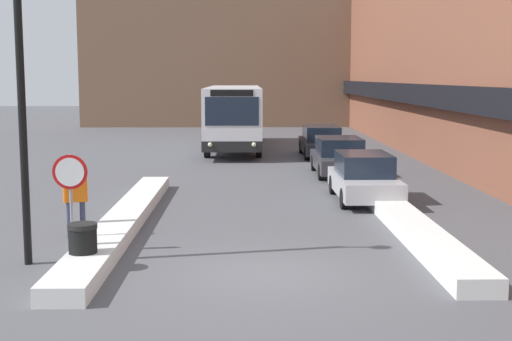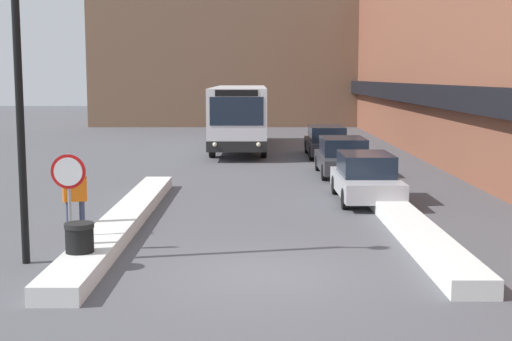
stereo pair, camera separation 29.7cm
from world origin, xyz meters
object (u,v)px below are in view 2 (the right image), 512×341
(parked_car_back, at_px, (326,141))
(street_lamp, at_px, (31,66))
(city_bus, at_px, (239,115))
(parked_car_front, at_px, (365,178))
(trash_bin, at_px, (79,246))
(stop_sign, at_px, (68,182))
(pedestrian, at_px, (74,193))
(parked_car_middle, at_px, (343,157))

(parked_car_back, height_order, street_lamp, street_lamp)
(city_bus, relative_size, parked_car_back, 2.56)
(parked_car_front, distance_m, street_lamp, 11.32)
(trash_bin, bearing_deg, parked_car_front, 48.86)
(parked_car_front, bearing_deg, stop_sign, -139.24)
(pedestrian, relative_size, trash_bin, 1.85)
(pedestrian, bearing_deg, city_bus, 65.79)
(stop_sign, relative_size, pedestrian, 1.23)
(parked_car_back, bearing_deg, trash_bin, -108.85)
(parked_car_front, bearing_deg, parked_car_middle, 90.00)
(stop_sign, bearing_deg, parked_car_back, 68.28)
(city_bus, bearing_deg, pedestrian, -99.53)
(city_bus, relative_size, trash_bin, 13.15)
(parked_car_back, xyz_separation_m, trash_bin, (-6.92, -20.26, -0.25))
(parked_car_back, distance_m, trash_bin, 21.41)
(parked_car_middle, height_order, street_lamp, street_lamp)
(parked_car_front, xyz_separation_m, parked_car_back, (-0.00, 12.34, 0.00))
(stop_sign, xyz_separation_m, trash_bin, (0.57, -1.47, -1.08))
(city_bus, bearing_deg, trash_bin, -96.39)
(parked_car_back, xyz_separation_m, pedestrian, (-7.74, -17.30, 0.32))
(parked_car_middle, height_order, trash_bin, parked_car_middle)
(stop_sign, bearing_deg, city_bus, 81.76)
(street_lamp, height_order, pedestrian, street_lamp)
(city_bus, height_order, trash_bin, city_bus)
(parked_car_front, distance_m, parked_car_back, 12.34)
(pedestrian, bearing_deg, parked_car_back, 51.20)
(pedestrian, bearing_deg, street_lamp, -107.86)
(city_bus, relative_size, pedestrian, 7.10)
(parked_car_front, relative_size, trash_bin, 4.54)
(parked_car_front, relative_size, parked_car_back, 0.88)
(parked_car_front, relative_size, stop_sign, 1.99)
(stop_sign, bearing_deg, parked_car_middle, 58.63)
(parked_car_back, xyz_separation_m, stop_sign, (-7.49, -18.79, 0.83))
(parked_car_front, distance_m, stop_sign, 9.92)
(parked_car_middle, xyz_separation_m, stop_sign, (-7.49, -12.28, 0.83))
(parked_car_middle, distance_m, parked_car_back, 6.52)
(parked_car_back, bearing_deg, parked_car_middle, -90.00)
(street_lamp, bearing_deg, parked_car_middle, 59.25)
(city_bus, bearing_deg, parked_car_front, -74.93)
(street_lamp, bearing_deg, stop_sign, 67.81)
(city_bus, distance_m, street_lamp, 23.63)
(trash_bin, bearing_deg, street_lamp, 152.85)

